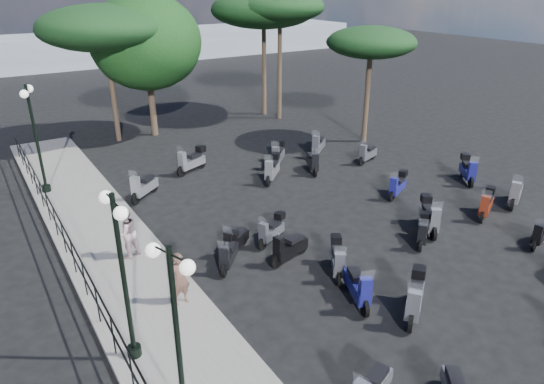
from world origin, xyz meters
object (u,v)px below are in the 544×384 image
scooter_19 (423,232)px  scooter_27 (318,145)px  scooter_14 (313,163)px  scooter_26 (367,154)px  scooter_24 (515,193)px  scooter_25 (468,170)px  pine_2 (104,28)px  pine_0 (280,7)px  scooter_7 (337,259)px  scooter_6 (415,298)px  scooter_17 (540,234)px  broadleaf_tree (146,42)px  pine_3 (371,43)px  scooter_15 (272,169)px  scooter_20 (398,186)px  lamp_post_1 (122,269)px  scooter_21 (278,155)px  scooter_3 (236,241)px  scooter_13 (429,217)px  scooter_1 (358,287)px  pedestrian_far (126,233)px  lamp_post_2 (35,132)px  scooter_2 (229,254)px  scooter_10 (192,161)px  scooter_8 (289,248)px  scooter_4 (144,187)px  scooter_9 (271,231)px  woman (180,279)px

scooter_19 → scooter_27: size_ratio=0.84×
scooter_14 → scooter_26: scooter_14 is taller
scooter_24 → scooter_25: scooter_24 is taller
scooter_19 → pine_2: pine_2 is taller
scooter_19 → pine_0: 18.04m
scooter_7 → scooter_6: bearing=133.5°
scooter_17 → scooter_26: scooter_26 is taller
broadleaf_tree → pine_3: (9.28, -7.49, 0.12)m
scooter_24 → pine_0: pine_0 is taller
scooter_15 → scooter_25: (7.19, -4.77, -0.00)m
scooter_20 → scooter_25: 3.82m
scooter_14 → pine_0: 11.55m
lamp_post_1 → scooter_21: lamp_post_1 is taller
scooter_3 → scooter_19: size_ratio=1.05×
scooter_13 → pine_2: (-6.13, 16.56, 5.44)m
scooter_1 → scooter_25: (10.02, 4.00, 0.04)m
pedestrian_far → scooter_26: pedestrian_far is taller
scooter_19 → scooter_14: bearing=-44.6°
lamp_post_2 → scooter_17: lamp_post_2 is taller
scooter_20 → scooter_2: bearing=72.4°
scooter_21 → scooter_25: 8.59m
scooter_10 → scooter_20: scooter_10 is taller
lamp_post_2 → scooter_26: lamp_post_2 is taller
scooter_1 → scooter_14: 9.96m
lamp_post_1 → pine_0: size_ratio=0.54×
broadleaf_tree → scooter_8: bearing=-94.7°
scooter_4 → pine_2: (1.44, 8.38, 5.49)m
pine_2 → scooter_4: bearing=-99.8°
scooter_21 → pine_2: 11.12m
broadleaf_tree → pine_0: same height
scooter_14 → pine_2: (-6.15, 9.73, 5.52)m
scooter_4 → scooter_21: 6.74m
scooter_7 → pine_0: bearing=-83.5°
pedestrian_far → scooter_15: bearing=-175.6°
scooter_17 → pine_3: (2.90, 11.75, 4.87)m
scooter_13 → scooter_2: bearing=20.9°
scooter_19 → scooter_8: bearing=33.6°
scooter_10 → scooter_24: bearing=-160.4°
scooter_20 → scooter_27: scooter_27 is taller
lamp_post_2 → scooter_6: lamp_post_2 is taller
scooter_10 → broadleaf_tree: bearing=-28.2°
scooter_2 → scooter_9: scooter_2 is taller
woman → scooter_24: woman is taller
scooter_21 → scooter_8: bearing=104.3°
scooter_7 → scooter_26: scooter_7 is taller
woman → scooter_1: size_ratio=0.90×
scooter_24 → lamp_post_2: bearing=27.5°
scooter_6 → scooter_13: size_ratio=0.98×
scooter_14 → pine_2: pine_2 is taller
scooter_4 → scooter_15: bearing=-140.3°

